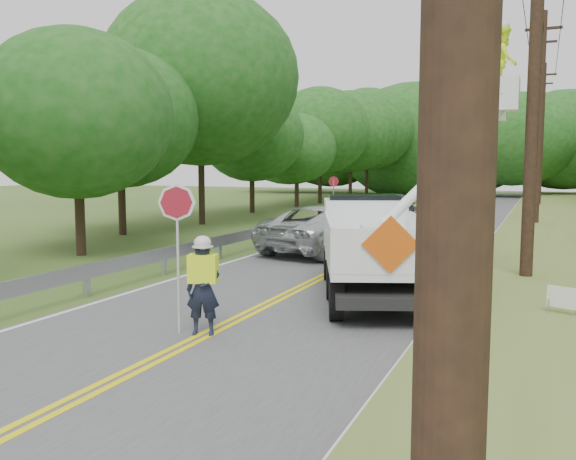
% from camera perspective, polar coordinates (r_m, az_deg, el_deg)
% --- Properties ---
extents(ground, '(140.00, 140.00, 0.00)m').
position_cam_1_polar(ground, '(8.83, -15.98, -13.60)').
color(ground, '#3A5122').
rests_on(ground, ground).
extents(road, '(7.20, 96.00, 0.03)m').
position_cam_1_polar(road, '(21.29, 8.51, -1.88)').
color(road, '#4D4C4F').
rests_on(road, ground).
extents(guardrail, '(0.18, 48.00, 0.77)m').
position_cam_1_polar(guardrail, '(23.39, -0.46, 0.24)').
color(guardrail, '#A4A9AC').
rests_on(guardrail, ground).
extents(utility_poles, '(1.60, 43.30, 10.00)m').
position_cam_1_polar(utility_poles, '(23.54, 22.77, 11.30)').
color(utility_poles, black).
rests_on(utility_poles, ground).
extents(treeline_left, '(9.99, 55.66, 11.65)m').
position_cam_1_polar(treeline_left, '(38.94, -0.96, 10.50)').
color(treeline_left, '#332319').
rests_on(treeline_left, ground).
extents(treeline_horizon, '(55.63, 13.51, 12.23)m').
position_cam_1_polar(treeline_horizon, '(62.96, 18.44, 8.12)').
color(treeline_horizon, '#154F12').
rests_on(treeline_horizon, ground).
extents(flagger, '(1.04, 0.59, 2.63)m').
position_cam_1_polar(flagger, '(10.46, -8.18, -4.89)').
color(flagger, '#191E33').
rests_on(flagger, road).
extents(bucket_truck, '(4.97, 6.54, 6.22)m').
position_cam_1_polar(bucket_truck, '(14.58, 8.84, 0.18)').
color(bucket_truck, black).
rests_on(bucket_truck, road).
extents(suv_silver, '(4.05, 6.30, 1.61)m').
position_cam_1_polar(suv_silver, '(20.46, 4.17, 0.15)').
color(suv_silver, silver).
rests_on(suv_silver, road).
extents(suv_darkgrey, '(2.93, 5.80, 1.62)m').
position_cam_1_polar(suv_darkgrey, '(29.74, 9.78, 1.93)').
color(suv_darkgrey, '#3C3E43').
rests_on(suv_darkgrey, road).
extents(stop_sign_permanent, '(0.52, 0.06, 2.47)m').
position_cam_1_polar(stop_sign_permanent, '(29.18, 4.36, 3.50)').
color(stop_sign_permanent, '#A4A9AC').
rests_on(stop_sign_permanent, ground).
extents(yard_sign, '(0.52, 0.25, 0.80)m').
position_cam_1_polar(yard_sign, '(11.85, 24.70, -6.00)').
color(yard_sign, white).
rests_on(yard_sign, ground).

